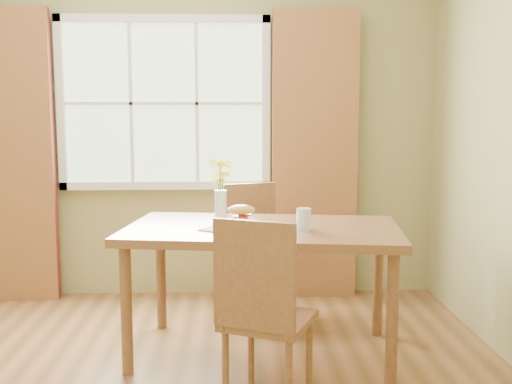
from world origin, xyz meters
The scene contains 12 objects.
room centered at (0.00, 0.00, 1.35)m, with size 4.24×3.84×2.74m.
window centered at (0.00, 1.87, 1.50)m, with size 1.62×0.06×1.32m.
curtain_left centered at (-1.15, 1.78, 1.10)m, with size 0.65×0.08×2.20m, color maroon.
curtain_right centered at (1.15, 1.78, 1.10)m, with size 0.65×0.08×2.20m, color maroon.
dining_table centered at (0.70, 0.65, 0.69)m, with size 1.69×1.10×0.77m.
chair_near centered at (0.66, -0.04, 0.52)m, with size 0.52×0.52×0.95m.
chair_far centered at (0.67, 1.35, 0.51)m, with size 0.48×0.48×0.93m.
placemat centered at (0.60, 0.56, 0.77)m, with size 0.45×0.33×0.01m, color beige.
plate centered at (0.58, 0.58, 0.78)m, with size 0.25×0.25×0.01m, color #59D334.
croissant_sandwich centered at (0.57, 0.58, 0.85)m, with size 0.18×0.14×0.12m.
water_glass centered at (0.92, 0.54, 0.83)m, with size 0.08×0.08×0.12m.
flower_vase centered at (0.45, 0.88, 1.00)m, with size 0.15×0.15×0.38m.
Camera 1 is at (0.53, -2.78, 1.42)m, focal length 42.00 mm.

